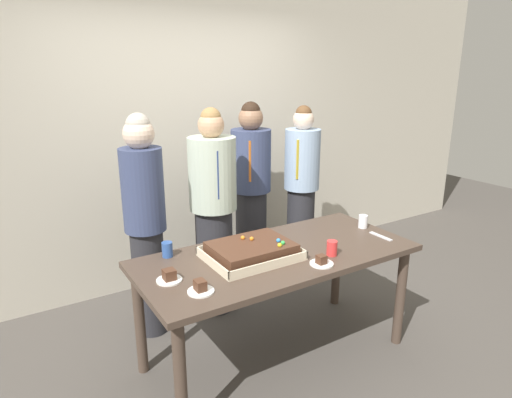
{
  "coord_description": "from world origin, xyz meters",
  "views": [
    {
      "loc": [
        -1.57,
        -2.24,
        1.99
      ],
      "look_at": [
        -0.08,
        0.15,
        1.15
      ],
      "focal_mm": 31.15,
      "sensor_mm": 36.0,
      "label": 1
    }
  ],
  "objects_px": {
    "party_table": "(277,266)",
    "drink_cup_middle": "(167,249)",
    "person_serving_front": "(213,211)",
    "plated_slice_near_left": "(201,288)",
    "cake_server_utensil": "(381,236)",
    "person_striped_tie_right": "(251,191)",
    "drink_cup_far_end": "(332,248)",
    "person_far_right_suit": "(301,191)",
    "sheet_cake": "(251,251)",
    "plated_slice_far_left": "(169,277)",
    "drink_cup_nearest": "(363,221)",
    "plated_slice_near_right": "(321,262)",
    "person_green_shirt_behind": "(145,222)"
  },
  "relations": [
    {
      "from": "plated_slice_far_left",
      "to": "drink_cup_nearest",
      "type": "height_order",
      "value": "drink_cup_nearest"
    },
    {
      "from": "plated_slice_near_left",
      "to": "person_far_right_suit",
      "type": "relative_size",
      "value": 0.09
    },
    {
      "from": "plated_slice_far_left",
      "to": "drink_cup_nearest",
      "type": "distance_m",
      "value": 1.6
    },
    {
      "from": "drink_cup_middle",
      "to": "person_far_right_suit",
      "type": "relative_size",
      "value": 0.06
    },
    {
      "from": "plated_slice_near_left",
      "to": "plated_slice_far_left",
      "type": "xyz_separation_m",
      "value": [
        -0.1,
        0.22,
        0.0
      ]
    },
    {
      "from": "plated_slice_far_left",
      "to": "drink_cup_nearest",
      "type": "relative_size",
      "value": 1.5
    },
    {
      "from": "person_green_shirt_behind",
      "to": "drink_cup_nearest",
      "type": "bearing_deg",
      "value": 33.07
    },
    {
      "from": "cake_server_utensil",
      "to": "person_far_right_suit",
      "type": "xyz_separation_m",
      "value": [
        0.12,
        1.11,
        0.06
      ]
    },
    {
      "from": "sheet_cake",
      "to": "person_striped_tie_right",
      "type": "bearing_deg",
      "value": 58.67
    },
    {
      "from": "person_green_shirt_behind",
      "to": "person_striped_tie_right",
      "type": "distance_m",
      "value": 1.18
    },
    {
      "from": "plated_slice_near_right",
      "to": "drink_cup_nearest",
      "type": "relative_size",
      "value": 1.5
    },
    {
      "from": "cake_server_utensil",
      "to": "sheet_cake",
      "type": "bearing_deg",
      "value": 169.52
    },
    {
      "from": "drink_cup_middle",
      "to": "person_striped_tie_right",
      "type": "distance_m",
      "value": 1.4
    },
    {
      "from": "drink_cup_nearest",
      "to": "plated_slice_near_right",
      "type": "bearing_deg",
      "value": -153.7
    },
    {
      "from": "drink_cup_nearest",
      "to": "drink_cup_middle",
      "type": "height_order",
      "value": "same"
    },
    {
      "from": "sheet_cake",
      "to": "person_far_right_suit",
      "type": "height_order",
      "value": "person_far_right_suit"
    },
    {
      "from": "plated_slice_far_left",
      "to": "party_table",
      "type": "bearing_deg",
      "value": 0.03
    },
    {
      "from": "person_striped_tie_right",
      "to": "plated_slice_near_left",
      "type": "bearing_deg",
      "value": -9.02
    },
    {
      "from": "person_serving_front",
      "to": "sheet_cake",
      "type": "bearing_deg",
      "value": 0.04
    },
    {
      "from": "party_table",
      "to": "drink_cup_middle",
      "type": "distance_m",
      "value": 0.74
    },
    {
      "from": "person_far_right_suit",
      "to": "plated_slice_far_left",
      "type": "bearing_deg",
      "value": -10.19
    },
    {
      "from": "cake_server_utensil",
      "to": "person_serving_front",
      "type": "relative_size",
      "value": 0.12
    },
    {
      "from": "person_serving_front",
      "to": "plated_slice_near_left",
      "type": "bearing_deg",
      "value": -20.91
    },
    {
      "from": "sheet_cake",
      "to": "plated_slice_far_left",
      "type": "distance_m",
      "value": 0.57
    },
    {
      "from": "sheet_cake",
      "to": "drink_cup_far_end",
      "type": "bearing_deg",
      "value": -27.6
    },
    {
      "from": "sheet_cake",
      "to": "drink_cup_middle",
      "type": "distance_m",
      "value": 0.55
    },
    {
      "from": "sheet_cake",
      "to": "plated_slice_near_right",
      "type": "distance_m",
      "value": 0.45
    },
    {
      "from": "plated_slice_far_left",
      "to": "sheet_cake",
      "type": "bearing_deg",
      "value": 2.67
    },
    {
      "from": "person_serving_front",
      "to": "person_green_shirt_behind",
      "type": "relative_size",
      "value": 1.0
    },
    {
      "from": "party_table",
      "to": "person_striped_tie_right",
      "type": "xyz_separation_m",
      "value": [
        0.49,
        1.14,
        0.18
      ]
    },
    {
      "from": "plated_slice_near_left",
      "to": "person_serving_front",
      "type": "distance_m",
      "value": 1.21
    },
    {
      "from": "party_table",
      "to": "drink_cup_nearest",
      "type": "bearing_deg",
      "value": 3.58
    },
    {
      "from": "sheet_cake",
      "to": "cake_server_utensil",
      "type": "xyz_separation_m",
      "value": [
        1.0,
        -0.18,
        -0.04
      ]
    },
    {
      "from": "drink_cup_far_end",
      "to": "person_far_right_suit",
      "type": "height_order",
      "value": "person_far_right_suit"
    },
    {
      "from": "sheet_cake",
      "to": "plated_slice_near_right",
      "type": "relative_size",
      "value": 3.85
    },
    {
      "from": "plated_slice_near_right",
      "to": "person_far_right_suit",
      "type": "xyz_separation_m",
      "value": [
        0.8,
        1.25,
        0.05
      ]
    },
    {
      "from": "drink_cup_middle",
      "to": "drink_cup_far_end",
      "type": "xyz_separation_m",
      "value": [
        0.93,
        -0.55,
        0.0
      ]
    },
    {
      "from": "plated_slice_far_left",
      "to": "drink_cup_nearest",
      "type": "xyz_separation_m",
      "value": [
        1.6,
        0.05,
        0.03
      ]
    },
    {
      "from": "plated_slice_near_right",
      "to": "drink_cup_middle",
      "type": "distance_m",
      "value": 1.0
    },
    {
      "from": "cake_server_utensil",
      "to": "person_striped_tie_right",
      "type": "xyz_separation_m",
      "value": [
        -0.32,
        1.3,
        0.08
      ]
    },
    {
      "from": "cake_server_utensil",
      "to": "person_striped_tie_right",
      "type": "bearing_deg",
      "value": 103.67
    },
    {
      "from": "sheet_cake",
      "to": "person_far_right_suit",
      "type": "xyz_separation_m",
      "value": [
        1.12,
        0.93,
        0.02
      ]
    },
    {
      "from": "drink_cup_middle",
      "to": "person_far_right_suit",
      "type": "distance_m",
      "value": 1.69
    },
    {
      "from": "party_table",
      "to": "plated_slice_far_left",
      "type": "xyz_separation_m",
      "value": [
        -0.76,
        -0.0,
        0.12
      ]
    },
    {
      "from": "plated_slice_near_right",
      "to": "person_green_shirt_behind",
      "type": "bearing_deg",
      "value": 125.2
    },
    {
      "from": "person_far_right_suit",
      "to": "sheet_cake",
      "type": "bearing_deg",
      "value": 0.02
    },
    {
      "from": "drink_cup_far_end",
      "to": "cake_server_utensil",
      "type": "height_order",
      "value": "drink_cup_far_end"
    },
    {
      "from": "drink_cup_nearest",
      "to": "person_serving_front",
      "type": "distance_m",
      "value": 1.18
    },
    {
      "from": "person_green_shirt_behind",
      "to": "person_striped_tie_right",
      "type": "height_order",
      "value": "person_striped_tie_right"
    },
    {
      "from": "person_green_shirt_behind",
      "to": "cake_server_utensil",
      "type": "bearing_deg",
      "value": 26.38
    }
  ]
}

